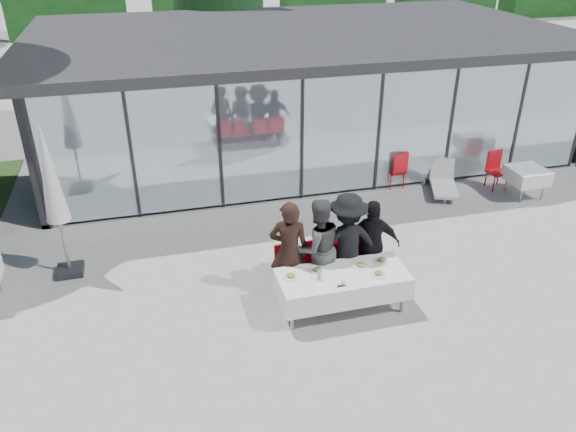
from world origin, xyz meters
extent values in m
plane|color=#9D9C95|center=(0.00, 0.00, 0.00)|extent=(90.00, 90.00, 0.00)
cube|color=gray|center=(2.00, 8.00, 0.05)|extent=(14.00, 8.00, 0.10)
cube|color=black|center=(2.00, 11.90, 1.60)|extent=(14.00, 0.20, 3.20)
cube|color=black|center=(-4.90, 8.00, 1.60)|extent=(0.20, 8.00, 3.20)
cube|color=black|center=(8.90, 8.00, 1.60)|extent=(0.20, 8.00, 3.20)
cube|color=silver|center=(2.00, 4.03, 1.60)|extent=(13.60, 0.06, 3.10)
cube|color=#2D2D30|center=(2.00, 7.60, 3.32)|extent=(14.80, 8.80, 0.24)
cube|color=#262628|center=(-4.80, 4.03, 1.60)|extent=(0.08, 0.10, 3.10)
cube|color=#262628|center=(-2.86, 4.03, 1.60)|extent=(0.08, 0.10, 3.10)
cube|color=#262628|center=(-0.91, 4.03, 1.60)|extent=(0.08, 0.10, 3.10)
cube|color=#262628|center=(1.03, 4.03, 1.60)|extent=(0.08, 0.10, 3.10)
cube|color=#262628|center=(2.97, 4.03, 1.60)|extent=(0.08, 0.10, 3.10)
cube|color=#262628|center=(4.91, 4.03, 1.60)|extent=(0.08, 0.10, 3.10)
cube|color=#262628|center=(6.86, 4.03, 1.60)|extent=(0.08, 0.10, 3.10)
cube|color=red|center=(-0.50, 6.50, 0.45)|extent=(0.45, 0.45, 0.90)
cube|color=red|center=(1.00, 7.00, 0.45)|extent=(0.45, 0.45, 0.90)
cube|color=red|center=(3.50, 6.50, 0.45)|extent=(0.45, 0.45, 0.90)
cube|color=red|center=(5.50, 7.20, 0.45)|extent=(0.45, 0.45, 0.90)
cube|color=white|center=(0.50, -0.42, 0.54)|extent=(2.26, 0.96, 0.42)
cylinder|color=gray|center=(-0.50, -0.77, 0.35)|extent=(0.06, 0.06, 0.71)
cylinder|color=gray|center=(1.50, -0.77, 0.35)|extent=(0.06, 0.06, 0.71)
cylinder|color=gray|center=(-0.50, -0.07, 0.35)|extent=(0.06, 0.06, 0.71)
cylinder|color=gray|center=(1.50, -0.07, 0.35)|extent=(0.06, 0.06, 0.71)
imported|color=black|center=(-0.29, 0.22, 0.96)|extent=(0.87, 0.87, 1.93)
cube|color=red|center=(-0.29, 0.24, 0.45)|extent=(0.44, 0.44, 0.05)
cube|color=red|center=(-0.29, 0.44, 0.70)|extent=(0.44, 0.04, 0.55)
cylinder|color=red|center=(-0.47, 0.06, 0.21)|extent=(0.04, 0.04, 0.43)
cylinder|color=red|center=(-0.11, 0.06, 0.21)|extent=(0.04, 0.04, 0.43)
cylinder|color=red|center=(-0.47, 0.42, 0.21)|extent=(0.04, 0.04, 0.43)
cylinder|color=red|center=(-0.11, 0.42, 0.21)|extent=(0.04, 0.04, 0.43)
imported|color=#4A4A4A|center=(0.24, 0.22, 0.95)|extent=(1.01, 1.01, 1.90)
cube|color=red|center=(0.24, 0.24, 0.45)|extent=(0.44, 0.44, 0.05)
cube|color=red|center=(0.24, 0.44, 0.70)|extent=(0.44, 0.04, 0.55)
cylinder|color=red|center=(0.06, 0.06, 0.21)|extent=(0.04, 0.04, 0.43)
cylinder|color=red|center=(0.42, 0.06, 0.21)|extent=(0.04, 0.04, 0.43)
cylinder|color=red|center=(0.06, 0.42, 0.21)|extent=(0.04, 0.04, 0.43)
cylinder|color=red|center=(0.42, 0.42, 0.21)|extent=(0.04, 0.04, 0.43)
imported|color=black|center=(0.80, 0.22, 0.96)|extent=(1.34, 1.34, 1.93)
cube|color=red|center=(0.80, 0.24, 0.45)|extent=(0.44, 0.44, 0.05)
cube|color=red|center=(0.80, 0.44, 0.70)|extent=(0.44, 0.04, 0.55)
cylinder|color=red|center=(0.62, 0.06, 0.21)|extent=(0.04, 0.04, 0.43)
cylinder|color=red|center=(0.98, 0.06, 0.21)|extent=(0.04, 0.04, 0.43)
cylinder|color=red|center=(0.62, 0.42, 0.21)|extent=(0.04, 0.04, 0.43)
cylinder|color=red|center=(0.98, 0.42, 0.21)|extent=(0.04, 0.04, 0.43)
imported|color=black|center=(1.29, 0.22, 0.87)|extent=(1.27, 1.27, 1.73)
cube|color=red|center=(1.29, 0.24, 0.45)|extent=(0.44, 0.44, 0.05)
cube|color=red|center=(1.29, 0.44, 0.70)|extent=(0.44, 0.04, 0.55)
cylinder|color=red|center=(1.11, 0.06, 0.21)|extent=(0.04, 0.04, 0.43)
cylinder|color=red|center=(1.47, 0.06, 0.21)|extent=(0.04, 0.04, 0.43)
cylinder|color=red|center=(1.11, 0.42, 0.21)|extent=(0.04, 0.04, 0.43)
cylinder|color=red|center=(1.47, 0.42, 0.21)|extent=(0.04, 0.04, 0.43)
cylinder|color=silver|center=(-0.39, -0.29, 0.76)|extent=(0.29, 0.29, 0.01)
ellipsoid|color=#AD8A45|center=(-0.39, -0.29, 0.79)|extent=(0.15, 0.15, 0.05)
cylinder|color=silver|center=(0.11, -0.23, 0.76)|extent=(0.29, 0.29, 0.01)
ellipsoid|color=#3A6425|center=(0.11, -0.23, 0.79)|extent=(0.15, 0.15, 0.05)
cylinder|color=silver|center=(0.88, -0.28, 0.76)|extent=(0.29, 0.29, 0.01)
ellipsoid|color=#AD8A45|center=(0.88, -0.28, 0.79)|extent=(0.15, 0.15, 0.05)
cylinder|color=silver|center=(1.31, -0.23, 0.76)|extent=(0.29, 0.29, 0.01)
ellipsoid|color=#3A6425|center=(1.31, -0.23, 0.79)|extent=(0.15, 0.15, 0.05)
cylinder|color=silver|center=(1.08, -0.61, 0.76)|extent=(0.29, 0.29, 0.01)
ellipsoid|color=#3A6425|center=(1.08, -0.61, 0.79)|extent=(0.15, 0.15, 0.05)
cylinder|color=#97BB4E|center=(0.05, -0.48, 0.83)|extent=(0.06, 0.06, 0.16)
cylinder|color=silver|center=(0.40, -0.74, 0.80)|extent=(0.07, 0.07, 0.10)
cube|color=black|center=(0.35, -0.76, 0.76)|extent=(0.14, 0.03, 0.01)
cube|color=white|center=(6.46, 2.76, 0.56)|extent=(0.86, 0.86, 0.36)
cylinder|color=gray|center=(6.16, 2.46, 0.36)|extent=(0.05, 0.05, 0.72)
cylinder|color=gray|center=(6.76, 2.46, 0.36)|extent=(0.05, 0.05, 0.72)
cylinder|color=gray|center=(6.16, 3.06, 0.36)|extent=(0.05, 0.05, 0.72)
cylinder|color=gray|center=(6.76, 3.06, 0.36)|extent=(0.05, 0.05, 0.72)
cube|color=red|center=(6.03, 3.34, 0.45)|extent=(0.48, 0.48, 0.05)
cube|color=red|center=(6.01, 3.54, 0.70)|extent=(0.44, 0.09, 0.55)
cylinder|color=red|center=(5.85, 3.16, 0.21)|extent=(0.04, 0.04, 0.43)
cylinder|color=red|center=(6.21, 3.16, 0.21)|extent=(0.04, 0.04, 0.43)
cylinder|color=red|center=(5.85, 3.52, 0.21)|extent=(0.04, 0.04, 0.43)
cylinder|color=red|center=(6.21, 3.52, 0.21)|extent=(0.04, 0.04, 0.43)
cube|color=red|center=(3.56, 4.11, 0.45)|extent=(0.51, 0.51, 0.05)
cube|color=red|center=(3.60, 3.91, 0.70)|extent=(0.44, 0.12, 0.55)
cylinder|color=red|center=(3.38, 3.93, 0.21)|extent=(0.04, 0.04, 0.43)
cylinder|color=red|center=(3.74, 3.93, 0.21)|extent=(0.04, 0.04, 0.43)
cylinder|color=red|center=(3.38, 4.29, 0.21)|extent=(0.04, 0.04, 0.43)
cylinder|color=red|center=(3.74, 4.29, 0.21)|extent=(0.04, 0.04, 0.43)
cube|color=black|center=(-4.25, 2.02, 0.06)|extent=(0.50, 0.50, 0.12)
cylinder|color=gray|center=(-4.25, 2.02, 1.35)|extent=(0.06, 0.06, 2.70)
cone|color=silver|center=(-4.25, 2.02, 2.10)|extent=(0.44, 0.44, 1.81)
cube|color=silver|center=(4.59, 3.40, 0.18)|extent=(1.03, 1.43, 0.08)
cube|color=silver|center=(4.79, 3.91, 0.45)|extent=(0.65, 0.46, 0.54)
cylinder|color=silver|center=(4.34, 2.85, 0.07)|extent=(0.04, 0.04, 0.14)
cylinder|color=silver|center=(4.84, 2.85, 0.07)|extent=(0.04, 0.04, 0.14)
cylinder|color=silver|center=(4.34, 3.95, 0.07)|extent=(0.04, 0.04, 0.14)
cylinder|color=silver|center=(4.84, 3.95, 0.07)|extent=(0.04, 0.04, 0.14)
cylinder|color=#382316|center=(0.50, 13.00, 1.00)|extent=(0.44, 0.44, 2.00)
camera|label=1|loc=(-2.48, -7.97, 6.18)|focal=35.00mm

